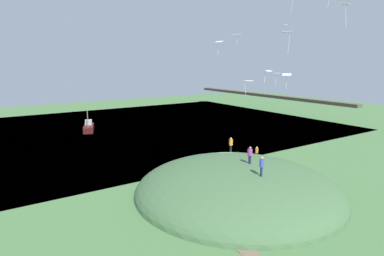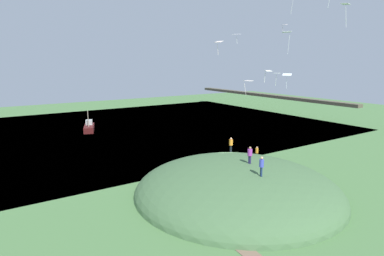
{
  "view_description": "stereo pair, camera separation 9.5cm",
  "coord_description": "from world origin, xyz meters",
  "px_view_note": "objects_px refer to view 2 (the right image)",
  "views": [
    {
      "loc": [
        29.22,
        -24.28,
        12.93
      ],
      "look_at": [
        -0.0,
        -4.98,
        5.78
      ],
      "focal_mm": 30.19,
      "sensor_mm": 36.0,
      "label": 1
    },
    {
      "loc": [
        29.27,
        -24.2,
        12.93
      ],
      "look_at": [
        -0.0,
        -4.98,
        5.78
      ],
      "focal_mm": 30.19,
      "sensor_mm": 36.0,
      "label": 2
    }
  ],
  "objects_px": {
    "kite_0": "(284,25)",
    "person_watching_kites": "(231,143)",
    "kite_2": "(287,75)",
    "kite_3": "(237,35)",
    "kite_5": "(277,74)",
    "kite_11": "(219,42)",
    "person_with_child": "(250,153)",
    "person_near_shore": "(262,164)",
    "person_on_hilltop": "(257,151)",
    "boat_on_lake": "(89,127)",
    "kite_6": "(346,5)",
    "mooring_post": "(248,154)",
    "kite_9": "(248,81)",
    "kite_4": "(287,33)",
    "kite_7": "(268,72)"
  },
  "relations": [
    {
      "from": "person_with_child",
      "to": "kite_5",
      "type": "distance_m",
      "value": 10.37
    },
    {
      "from": "person_on_hilltop",
      "to": "kite_2",
      "type": "bearing_deg",
      "value": -132.19
    },
    {
      "from": "kite_2",
      "to": "person_watching_kites",
      "type": "bearing_deg",
      "value": -86.61
    },
    {
      "from": "person_watching_kites",
      "to": "kite_3",
      "type": "bearing_deg",
      "value": 22.84
    },
    {
      "from": "kite_2",
      "to": "kite_7",
      "type": "height_order",
      "value": "kite_7"
    },
    {
      "from": "person_on_hilltop",
      "to": "kite_2",
      "type": "distance_m",
      "value": 11.07
    },
    {
      "from": "boat_on_lake",
      "to": "kite_0",
      "type": "xyz_separation_m",
      "value": [
        32.24,
        16.51,
        16.84
      ]
    },
    {
      "from": "person_watching_kites",
      "to": "kite_3",
      "type": "relative_size",
      "value": 1.51
    },
    {
      "from": "kite_3",
      "to": "kite_11",
      "type": "xyz_separation_m",
      "value": [
        2.76,
        -4.91,
        -1.22
      ]
    },
    {
      "from": "person_with_child",
      "to": "person_watching_kites",
      "type": "distance_m",
      "value": 6.94
    },
    {
      "from": "kite_7",
      "to": "mooring_post",
      "type": "relative_size",
      "value": 1.16
    },
    {
      "from": "kite_6",
      "to": "kite_9",
      "type": "xyz_separation_m",
      "value": [
        -8.77,
        -3.91,
        -7.46
      ]
    },
    {
      "from": "person_on_hilltop",
      "to": "kite_0",
      "type": "distance_m",
      "value": 16.4
    },
    {
      "from": "person_watching_kites",
      "to": "person_near_shore",
      "type": "height_order",
      "value": "person_near_shore"
    },
    {
      "from": "boat_on_lake",
      "to": "person_watching_kites",
      "type": "height_order",
      "value": "boat_on_lake"
    },
    {
      "from": "kite_2",
      "to": "kite_9",
      "type": "relative_size",
      "value": 1.21
    },
    {
      "from": "kite_6",
      "to": "kite_11",
      "type": "distance_m",
      "value": 12.76
    },
    {
      "from": "person_on_hilltop",
      "to": "kite_5",
      "type": "relative_size",
      "value": 1.12
    },
    {
      "from": "kite_0",
      "to": "person_watching_kites",
      "type": "bearing_deg",
      "value": -87.66
    },
    {
      "from": "kite_3",
      "to": "boat_on_lake",
      "type": "bearing_deg",
      "value": -160.49
    },
    {
      "from": "person_on_hilltop",
      "to": "kite_6",
      "type": "relative_size",
      "value": 0.73
    },
    {
      "from": "kite_3",
      "to": "person_near_shore",
      "type": "bearing_deg",
      "value": -30.32
    },
    {
      "from": "kite_2",
      "to": "kite_4",
      "type": "xyz_separation_m",
      "value": [
        9.35,
        -11.28,
        4.23
      ]
    },
    {
      "from": "kite_11",
      "to": "kite_3",
      "type": "bearing_deg",
      "value": 119.36
    },
    {
      "from": "kite_2",
      "to": "kite_6",
      "type": "xyz_separation_m",
      "value": [
        10.53,
        -4.7,
        6.99
      ]
    },
    {
      "from": "person_with_child",
      "to": "person_near_shore",
      "type": "distance_m",
      "value": 3.26
    },
    {
      "from": "kite_2",
      "to": "kite_6",
      "type": "relative_size",
      "value": 0.94
    },
    {
      "from": "kite_7",
      "to": "person_on_hilltop",
      "type": "bearing_deg",
      "value": 141.15
    },
    {
      "from": "person_near_shore",
      "to": "kite_3",
      "type": "xyz_separation_m",
      "value": [
        -11.93,
        6.98,
        12.28
      ]
    },
    {
      "from": "kite_4",
      "to": "kite_7",
      "type": "height_order",
      "value": "kite_4"
    },
    {
      "from": "person_near_shore",
      "to": "kite_5",
      "type": "xyz_separation_m",
      "value": [
        -5.9,
        7.88,
        7.59
      ]
    },
    {
      "from": "kite_3",
      "to": "kite_5",
      "type": "relative_size",
      "value": 0.84
    },
    {
      "from": "person_with_child",
      "to": "kite_11",
      "type": "xyz_separation_m",
      "value": [
        -6.21,
        0.69,
        10.98
      ]
    },
    {
      "from": "person_on_hilltop",
      "to": "person_with_child",
      "type": "bearing_deg",
      "value": 82.82
    },
    {
      "from": "kite_5",
      "to": "mooring_post",
      "type": "relative_size",
      "value": 1.33
    },
    {
      "from": "kite_4",
      "to": "person_on_hilltop",
      "type": "bearing_deg",
      "value": 147.02
    },
    {
      "from": "person_with_child",
      "to": "kite_3",
      "type": "xyz_separation_m",
      "value": [
        -8.97,
        5.61,
        12.21
      ]
    },
    {
      "from": "person_with_child",
      "to": "mooring_post",
      "type": "distance_m",
      "value": 12.74
    },
    {
      "from": "mooring_post",
      "to": "kite_6",
      "type": "bearing_deg",
      "value": -0.59
    },
    {
      "from": "kite_2",
      "to": "kite_3",
      "type": "distance_m",
      "value": 9.07
    },
    {
      "from": "kite_3",
      "to": "kite_11",
      "type": "distance_m",
      "value": 5.77
    },
    {
      "from": "kite_2",
      "to": "kite_5",
      "type": "relative_size",
      "value": 1.44
    },
    {
      "from": "kite_9",
      "to": "person_watching_kites",
      "type": "bearing_deg",
      "value": -130.46
    },
    {
      "from": "kite_4",
      "to": "kite_11",
      "type": "height_order",
      "value": "kite_4"
    },
    {
      "from": "person_on_hilltop",
      "to": "kite_7",
      "type": "relative_size",
      "value": 1.29
    },
    {
      "from": "kite_6",
      "to": "person_with_child",
      "type": "bearing_deg",
      "value": -114.2
    },
    {
      "from": "person_watching_kites",
      "to": "kite_5",
      "type": "bearing_deg",
      "value": -64.1
    },
    {
      "from": "kite_0",
      "to": "kite_3",
      "type": "height_order",
      "value": "kite_0"
    },
    {
      "from": "person_on_hilltop",
      "to": "kite_4",
      "type": "bearing_deg",
      "value": 98.88
    },
    {
      "from": "boat_on_lake",
      "to": "person_on_hilltop",
      "type": "xyz_separation_m",
      "value": [
        32.58,
        12.24,
        1.02
      ]
    }
  ]
}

